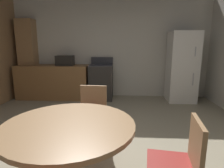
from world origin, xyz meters
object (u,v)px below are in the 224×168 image
refrigerator (182,67)px  dining_table (70,140)px  microwave (65,60)px  chair_north (92,113)px  oven_range (101,82)px  chair_east (180,162)px

refrigerator → dining_table: (-1.98, -3.33, -0.28)m
refrigerator → microwave: size_ratio=4.00×
refrigerator → chair_north: 3.08m
refrigerator → oven_range: bearing=178.5°
chair_east → refrigerator: bearing=-98.7°
refrigerator → dining_table: bearing=-120.8°
microwave → oven_range: bearing=0.2°
oven_range → dining_table: size_ratio=0.93×
dining_table → chair_north: 0.97m
oven_range → chair_east: (1.04, -3.51, 0.03)m
dining_table → chair_north: chair_north is taller
chair_north → chair_east: bearing=42.6°
chair_east → chair_north: bearing=-42.6°
refrigerator → chair_north: refrigerator is taller
oven_range → refrigerator: bearing=-1.5°
oven_range → microwave: 1.10m
dining_table → chair_east: chair_east is taller
dining_table → microwave: bearing=107.1°
microwave → dining_table: microwave is taller
microwave → chair_north: size_ratio=0.51×
oven_range → refrigerator: 2.11m
chair_north → microwave: bearing=-152.6°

